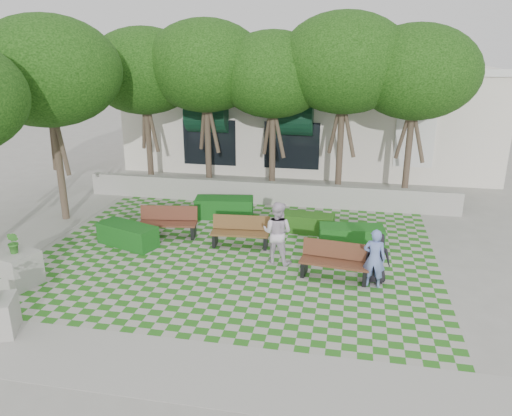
% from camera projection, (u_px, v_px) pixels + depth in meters
% --- Properties ---
extents(ground, '(90.00, 90.00, 0.00)m').
position_uv_depth(ground, '(229.00, 269.00, 14.49)').
color(ground, gray).
rests_on(ground, ground).
extents(lawn, '(12.00, 12.00, 0.00)m').
position_uv_depth(lawn, '(237.00, 255.00, 15.42)').
color(lawn, '#2B721E').
rests_on(lawn, ground).
extents(sidewalk_south, '(16.00, 2.00, 0.01)m').
position_uv_depth(sidewalk_south, '(173.00, 368.00, 10.12)').
color(sidewalk_south, '#9E9B93').
rests_on(sidewalk_south, ground).
extents(sidewalk_west, '(2.00, 12.00, 0.01)m').
position_uv_depth(sidewalk_west, '(28.00, 238.00, 16.74)').
color(sidewalk_west, '#9E9B93').
rests_on(sidewalk_west, ground).
extents(retaining_wall, '(15.00, 0.36, 0.90)m').
position_uv_depth(retaining_wall, '(266.00, 193.00, 20.11)').
color(retaining_wall, '#9E9B93').
rests_on(retaining_wall, ground).
extents(bench_east, '(1.98, 0.87, 1.01)m').
position_uv_depth(bench_east, '(335.00, 262.00, 13.81)').
color(bench_east, '#522D1C').
rests_on(bench_east, ground).
extents(bench_mid, '(1.89, 0.75, 0.97)m').
position_uv_depth(bench_mid, '(240.00, 232.00, 15.96)').
color(bench_mid, brown).
rests_on(bench_mid, ground).
extents(bench_west, '(2.00, 0.90, 1.01)m').
position_uv_depth(bench_west, '(168.00, 223.00, 16.74)').
color(bench_west, '#542A1C').
rests_on(bench_west, ground).
extents(hedge_east, '(2.09, 1.03, 0.70)m').
position_uv_depth(hedge_east, '(351.00, 237.00, 15.90)').
color(hedge_east, '#154F17').
rests_on(hedge_east, ground).
extents(hedge_midright, '(1.88, 0.89, 0.64)m').
position_uv_depth(hedge_midright, '(307.00, 223.00, 17.18)').
color(hedge_midright, '#204E14').
rests_on(hedge_midright, ground).
extents(hedge_midleft, '(2.23, 1.16, 0.74)m').
position_uv_depth(hedge_midleft, '(224.00, 207.00, 18.60)').
color(hedge_midleft, '#144C18').
rests_on(hedge_midleft, ground).
extents(hedge_west, '(2.15, 1.43, 0.70)m').
position_uv_depth(hedge_west, '(128.00, 235.00, 16.06)').
color(hedge_west, '#134A17').
rests_on(hedge_west, ground).
extents(planter_back, '(1.17, 1.17, 1.55)m').
position_uv_depth(planter_back, '(18.00, 268.00, 13.37)').
color(planter_back, '#9E9B93').
rests_on(planter_back, ground).
extents(person_blue, '(0.65, 0.47, 1.64)m').
position_uv_depth(person_blue, '(374.00, 258.00, 13.22)').
color(person_blue, '#6C80C4').
rests_on(person_blue, ground).
extents(person_dark, '(0.74, 0.53, 1.42)m').
position_uv_depth(person_dark, '(377.00, 258.00, 13.50)').
color(person_dark, black).
rests_on(person_dark, ground).
extents(person_white, '(1.05, 0.90, 1.89)m').
position_uv_depth(person_white, '(277.00, 233.00, 14.63)').
color(person_white, silver).
rests_on(person_white, ground).
extents(tree_row, '(17.70, 13.40, 7.41)m').
position_uv_depth(tree_row, '(217.00, 71.00, 18.70)').
color(tree_row, '#47382B').
rests_on(tree_row, ground).
extents(building, '(18.00, 8.92, 5.15)m').
position_uv_depth(building, '(309.00, 114.00, 26.60)').
color(building, silver).
rests_on(building, ground).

